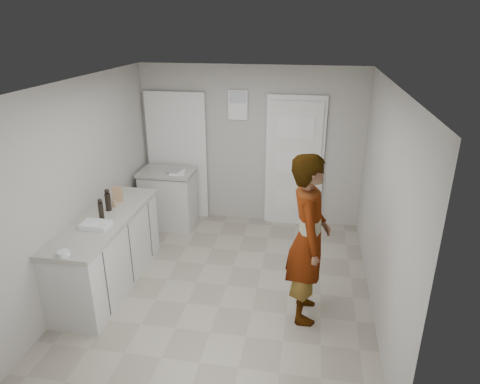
% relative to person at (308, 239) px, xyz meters
% --- Properties ---
extents(ground, '(4.00, 4.00, 0.00)m').
position_rel_person_xyz_m(ground, '(-0.97, 0.39, -0.95)').
color(ground, gray).
rests_on(ground, ground).
extents(room_shell, '(4.00, 4.00, 4.00)m').
position_rel_person_xyz_m(room_shell, '(-1.15, 2.34, 0.08)').
color(room_shell, '#ABA7A1').
rests_on(room_shell, ground).
extents(main_counter, '(0.64, 1.96, 0.93)m').
position_rel_person_xyz_m(main_counter, '(-2.42, 0.19, -0.52)').
color(main_counter, silver).
rests_on(main_counter, ground).
extents(side_counter, '(0.84, 0.61, 0.93)m').
position_rel_person_xyz_m(side_counter, '(-2.22, 1.94, -0.52)').
color(side_counter, silver).
rests_on(side_counter, ground).
extents(person, '(0.50, 0.72, 1.89)m').
position_rel_person_xyz_m(person, '(0.00, 0.00, 0.00)').
color(person, silver).
rests_on(person, ground).
extents(cake_mix_box, '(0.13, 0.10, 0.20)m').
position_rel_person_xyz_m(cake_mix_box, '(-2.45, 0.66, 0.08)').
color(cake_mix_box, '#996E4C').
rests_on(cake_mix_box, main_counter).
extents(spice_jar, '(0.05, 0.05, 0.08)m').
position_rel_person_xyz_m(spice_jar, '(-2.42, 0.50, 0.02)').
color(spice_jar, tan).
rests_on(spice_jar, main_counter).
extents(oil_cruet_a, '(0.07, 0.07, 0.28)m').
position_rel_person_xyz_m(oil_cruet_a, '(-2.44, 0.38, 0.11)').
color(oil_cruet_a, black).
rests_on(oil_cruet_a, main_counter).
extents(oil_cruet_b, '(0.06, 0.06, 0.27)m').
position_rel_person_xyz_m(oil_cruet_b, '(-2.39, 0.11, 0.11)').
color(oil_cruet_b, black).
rests_on(oil_cruet_b, main_counter).
extents(baking_dish, '(0.32, 0.22, 0.06)m').
position_rel_person_xyz_m(baking_dish, '(-2.38, -0.07, 0.00)').
color(baking_dish, silver).
rests_on(baking_dish, main_counter).
extents(egg_bowl, '(0.12, 0.12, 0.05)m').
position_rel_person_xyz_m(egg_bowl, '(-2.40, -0.71, 0.00)').
color(egg_bowl, silver).
rests_on(egg_bowl, main_counter).
extents(papers, '(0.29, 0.34, 0.01)m').
position_rel_person_xyz_m(papers, '(-2.03, 1.88, -0.02)').
color(papers, white).
rests_on(papers, side_counter).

